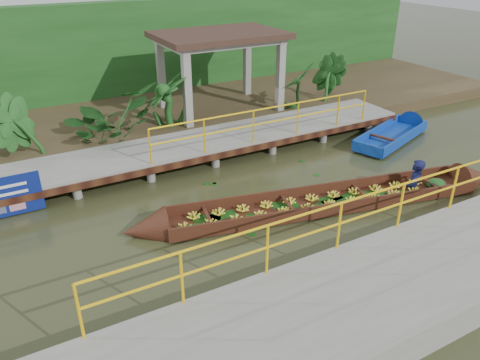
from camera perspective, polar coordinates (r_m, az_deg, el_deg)
ground at (r=11.41m, az=-1.50°, el=-4.36°), size 80.00×80.00×0.00m
land_strip at (r=17.73m, az=-12.89°, el=7.41°), size 30.00×8.00×0.45m
far_dock at (r=14.02m, az=-7.96°, el=3.74°), size 16.00×2.06×1.66m
near_dock at (r=9.02m, az=17.25°, el=-13.03°), size 18.00×2.40×1.73m
pavilion at (r=17.03m, az=-2.51°, el=16.31°), size 4.40×3.00×3.00m
foliage_backdrop at (r=19.61m, az=-15.66°, el=14.34°), size 30.00×0.80×4.00m
vendor_boat at (r=12.02m, az=11.86°, el=-1.99°), size 10.00×3.03×2.15m
moored_blue_boat at (r=17.28m, az=19.26°, el=5.87°), size 4.07×2.28×0.94m
tropical_plants at (r=15.51m, az=-9.40°, el=9.24°), size 14.40×1.40×1.75m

